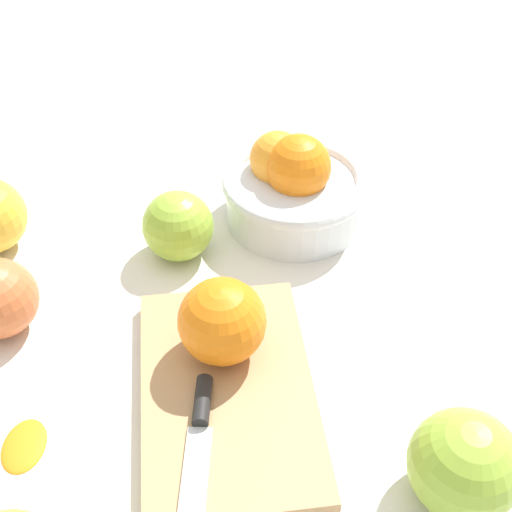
% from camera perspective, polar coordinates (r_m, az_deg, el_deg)
% --- Properties ---
extents(ground_plane, '(2.40, 2.40, 0.00)m').
position_cam_1_polar(ground_plane, '(0.64, -6.57, -7.90)').
color(ground_plane, silver).
extents(bowl, '(0.16, 0.16, 0.10)m').
position_cam_1_polar(bowl, '(0.75, 3.20, 5.90)').
color(bowl, silver).
rests_on(bowl, ground_plane).
extents(cutting_board, '(0.25, 0.17, 0.02)m').
position_cam_1_polar(cutting_board, '(0.59, -2.41, -11.45)').
color(cutting_board, tan).
rests_on(cutting_board, ground_plane).
extents(orange_on_board, '(0.08, 0.08, 0.08)m').
position_cam_1_polar(orange_on_board, '(0.58, -2.89, -5.55)').
color(orange_on_board, orange).
rests_on(orange_on_board, cutting_board).
extents(knife, '(0.15, 0.06, 0.01)m').
position_cam_1_polar(knife, '(0.55, -4.86, -15.05)').
color(knife, silver).
rests_on(knife, cutting_board).
extents(apple_mid_left, '(0.07, 0.07, 0.07)m').
position_cam_1_polar(apple_mid_left, '(0.71, -6.62, 2.55)').
color(apple_mid_left, '#8EB738').
rests_on(apple_mid_left, ground_plane).
extents(apple_back_right, '(0.08, 0.08, 0.08)m').
position_cam_1_polar(apple_back_right, '(0.54, 17.22, -16.54)').
color(apple_back_right, '#8EB738').
rests_on(apple_back_right, ground_plane).
extents(citrus_peel, '(0.06, 0.05, 0.01)m').
position_cam_1_polar(citrus_peel, '(0.60, -19.13, -14.77)').
color(citrus_peel, orange).
rests_on(citrus_peel, ground_plane).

